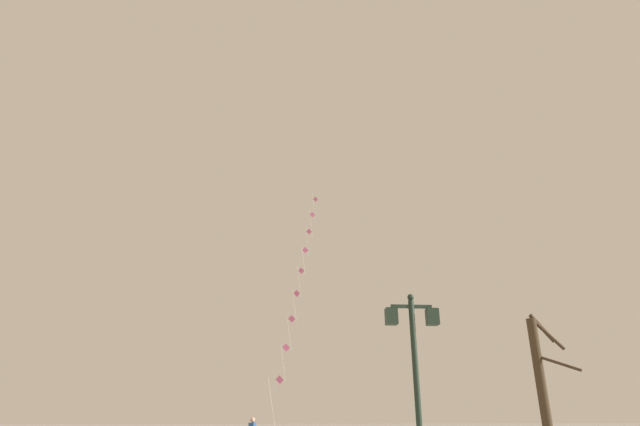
{
  "coord_description": "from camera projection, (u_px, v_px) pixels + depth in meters",
  "views": [
    {
      "loc": [
        -0.7,
        -2.96,
        1.89
      ],
      "look_at": [
        0.77,
        16.72,
        9.82
      ],
      "focal_mm": 27.98,
      "sensor_mm": 36.0,
      "label": 1
    }
  ],
  "objects": [
    {
      "name": "twin_lantern_lamp_post",
      "position": [
        414.0,
        353.0,
        11.88
      ],
      "size": [
        1.3,
        0.28,
        4.64
      ],
      "color": "#1E2D23",
      "rests_on": "ground_plane"
    },
    {
      "name": "kite_train",
      "position": [
        299.0,
        283.0,
        32.48
      ],
      "size": [
        3.26,
        11.31,
        18.25
      ],
      "color": "brown",
      "rests_on": "ground_plane"
    },
    {
      "name": "bare_tree",
      "position": [
        544.0,
        391.0,
        14.92
      ],
      "size": [
        1.1,
        1.34,
        4.81
      ],
      "color": "#423323",
      "rests_on": "ground_plane"
    }
  ]
}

